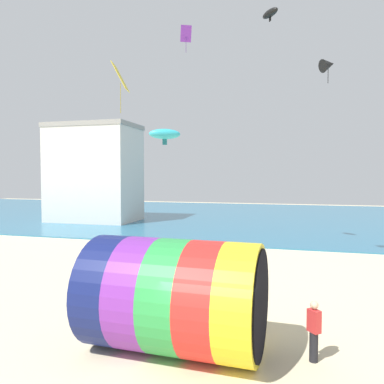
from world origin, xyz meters
The scene contains 11 objects.
ground_plane centered at (0.00, 0.00, 0.00)m, with size 120.00×120.00×0.00m, color beige.
sea centered at (0.00, 37.12, 0.05)m, with size 120.00×40.00×0.10m, color teal.
giant_inflatable_tube centered at (-1.32, 0.71, 1.67)m, with size 5.25×3.57×3.34m.
kite_handler centered at (2.62, 1.14, 0.88)m, with size 0.40×0.42×1.72m.
kite_yellow_diamond centered at (-7.74, 10.41, 10.88)m, with size 1.08×1.36×2.86m.
kite_black_delta centered at (3.79, 12.52, 11.32)m, with size 1.16×1.10×1.46m.
kite_purple_diamond centered at (-5.77, 17.29, 15.62)m, with size 0.90×0.72×1.94m.
kite_cyan_parafoil centered at (-3.71, 6.65, 7.11)m, with size 1.59×1.22×0.80m.
kite_black_parafoil centered at (0.45, 15.14, 15.55)m, with size 1.42×1.55×0.80m.
bystander_near_water centered at (-3.20, 9.89, 0.79)m, with size 0.39×0.28×1.57m.
promenade_building centered at (-19.50, 27.86, 5.44)m, with size 9.54×6.24×10.86m.
Camera 1 is at (2.03, -9.66, 5.23)m, focal length 35.00 mm.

